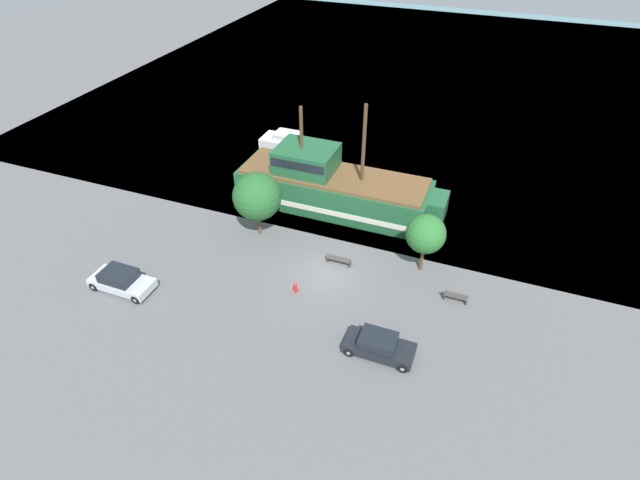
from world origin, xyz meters
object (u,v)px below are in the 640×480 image
Objects in this scene: pirate_ship at (332,187)px; moored_boat_dockside at (291,142)px; fire_hydrant at (295,287)px; bench_promenade_east at (456,296)px; bench_promenade_west at (339,259)px; parked_car_curb_mid at (379,345)px; parked_car_curb_front at (121,280)px.

moored_boat_dockside is (-7.43, 8.48, -1.24)m from pirate_ship.
fire_hydrant is at bearing -82.62° from pirate_ship.
moored_boat_dockside is 4.02× the size of bench_promenade_east.
pirate_ship is at bearing 113.95° from bench_promenade_west.
pirate_ship is 4.18× the size of parked_car_curb_mid.
pirate_ship is 11.34m from moored_boat_dockside.
moored_boat_dockside is at bearing 139.27° from bench_promenade_east.
fire_hydrant is 0.44× the size of bench_promenade_west.
parked_car_curb_mid is 6.96m from bench_promenade_east.
bench_promenade_east reaches higher than fire_hydrant.
fire_hydrant is (11.01, 3.86, -0.29)m from parked_car_curb_front.
bench_promenade_east is at bearing 16.35° from fire_hydrant.
bench_promenade_east is (11.49, -7.81, -1.41)m from pirate_ship.
parked_car_curb_front is at bearing -160.70° from fire_hydrant.
bench_promenade_west is at bearing 125.57° from parked_car_curb_mid.
parked_car_curb_front is 14.84m from bench_promenade_west.
pirate_ship is 9.79× the size of bench_promenade_west.
moored_boat_dockside is at bearing 124.25° from bench_promenade_west.
bench_promenade_west is at bearing -55.75° from moored_boat_dockside.
moored_boat_dockside reaches higher than parked_car_curb_mid.
parked_car_curb_front reaches higher than parked_car_curb_mid.
moored_boat_dockside is at bearing 124.66° from parked_car_curb_mid.
moored_boat_dockside is at bearing 84.59° from parked_car_curb_front.
moored_boat_dockside is 24.97m from bench_promenade_east.
parked_car_curb_mid reaches higher than bench_promenade_east.
pirate_ship is at bearing 120.02° from parked_car_curb_mid.
fire_hydrant is (1.40, -10.78, -1.43)m from pirate_ship.
parked_car_curb_front is 2.49× the size of bench_promenade_west.
pirate_ship reaches higher than parked_car_curb_mid.
bench_promenade_east and bench_promenade_west have the same top height.
pirate_ship is 13.97m from bench_promenade_east.
bench_promenade_east is 8.42m from bench_promenade_west.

